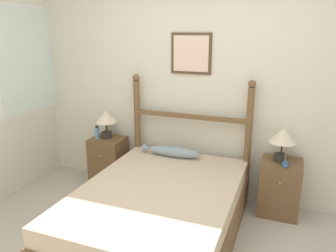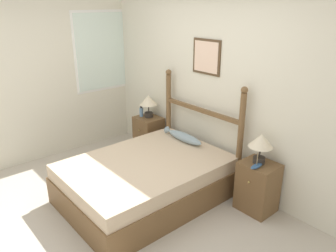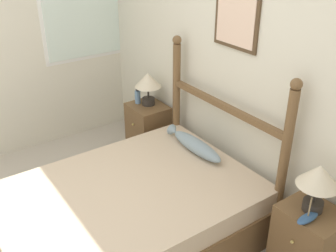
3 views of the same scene
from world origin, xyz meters
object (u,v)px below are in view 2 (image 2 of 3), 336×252
(table_lamp_right, at_px, (261,143))
(bed, at_px, (146,180))
(nightstand_left, at_px, (149,135))
(nightstand_right, at_px, (257,187))
(table_lamp_left, at_px, (148,102))
(bottle, at_px, (141,112))
(fish_pillow, at_px, (183,137))
(model_boat, at_px, (257,166))

(table_lamp_right, bearing_deg, bed, -140.56)
(bed, bearing_deg, nightstand_left, 141.15)
(nightstand_left, height_order, table_lamp_right, table_lamp_right)
(nightstand_right, distance_m, table_lamp_left, 2.18)
(table_lamp_left, height_order, bottle, table_lamp_left)
(table_lamp_right, bearing_deg, bottle, -178.68)
(nightstand_left, height_order, bottle, bottle)
(bed, xyz_separation_m, nightstand_left, (-1.05, 0.84, 0.05))
(fish_pillow, bearing_deg, bottle, 178.77)
(table_lamp_left, bearing_deg, nightstand_right, -0.63)
(bed, xyz_separation_m, bottle, (-1.16, 0.79, 0.43))
(table_lamp_right, distance_m, model_boat, 0.26)
(nightstand_right, relative_size, table_lamp_left, 1.72)
(model_boat, relative_size, fish_pillow, 0.28)
(bed, bearing_deg, table_lamp_right, 39.44)
(nightstand_right, height_order, table_lamp_right, table_lamp_right)
(bed, xyz_separation_m, table_lamp_left, (-1.06, 0.87, 0.61))
(nightstand_right, xyz_separation_m, bottle, (-2.21, -0.05, 0.38))
(bed, relative_size, table_lamp_left, 5.55)
(bed, relative_size, nightstand_left, 3.23)
(fish_pillow, bearing_deg, model_boat, -1.95)
(table_lamp_left, bearing_deg, nightstand_left, -54.08)
(bed, distance_m, table_lamp_right, 1.46)
(nightstand_left, xyz_separation_m, bottle, (-0.12, -0.05, 0.38))
(table_lamp_right, bearing_deg, nightstand_left, -179.96)
(nightstand_right, relative_size, fish_pillow, 0.88)
(table_lamp_left, bearing_deg, bed, -39.16)
(nightstand_left, xyz_separation_m, table_lamp_left, (-0.02, 0.02, 0.56))
(nightstand_right, distance_m, table_lamp_right, 0.56)
(bed, distance_m, table_lamp_left, 1.50)
(nightstand_left, xyz_separation_m, table_lamp_right, (2.07, 0.00, 0.56))
(table_lamp_left, height_order, model_boat, table_lamp_left)
(nightstand_right, bearing_deg, nightstand_left, 180.00)
(table_lamp_right, distance_m, fish_pillow, 1.21)
(table_lamp_left, distance_m, model_boat, 2.16)
(bed, height_order, model_boat, model_boat)
(nightstand_left, height_order, nightstand_right, same)
(model_boat, height_order, fish_pillow, model_boat)
(table_lamp_right, xyz_separation_m, bottle, (-2.19, -0.05, -0.17))
(table_lamp_left, bearing_deg, model_boat, -3.64)
(table_lamp_left, distance_m, table_lamp_right, 2.09)
(nightstand_left, xyz_separation_m, model_boat, (2.12, -0.11, 0.33))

